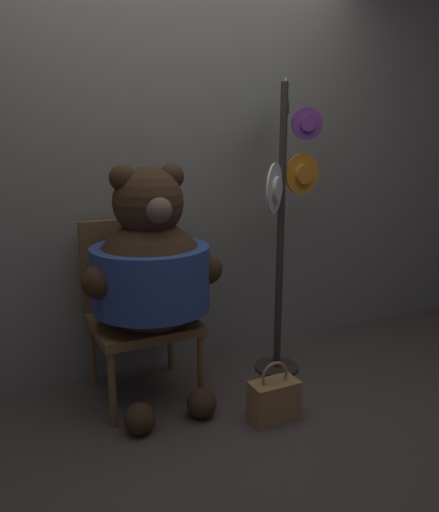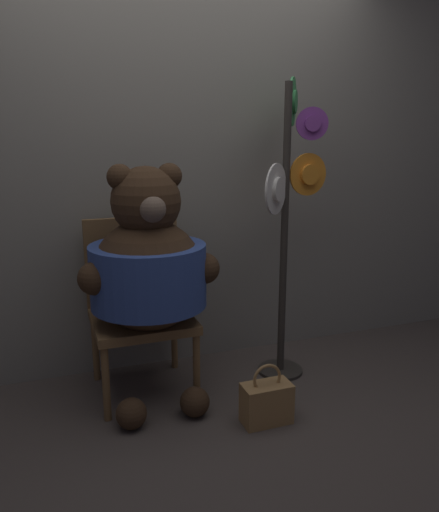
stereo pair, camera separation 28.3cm
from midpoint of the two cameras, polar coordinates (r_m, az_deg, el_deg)
ground_plane at (r=2.85m, az=2.24°, el=-17.17°), size 14.00×14.00×0.00m
wall_back at (r=3.14m, az=-2.69°, el=11.72°), size 8.00×0.10×2.71m
chair at (r=2.92m, az=-6.52°, el=-5.17°), size 0.55×0.54×0.99m
teddy_bear at (r=2.68m, az=-5.16°, el=-1.41°), size 0.76×0.67×1.32m
hat_display_rack at (r=3.00m, az=10.65°, el=5.18°), size 0.50×0.47×1.79m
handbag_on_ground at (r=2.71m, az=8.51°, el=-16.26°), size 0.26×0.14×0.33m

